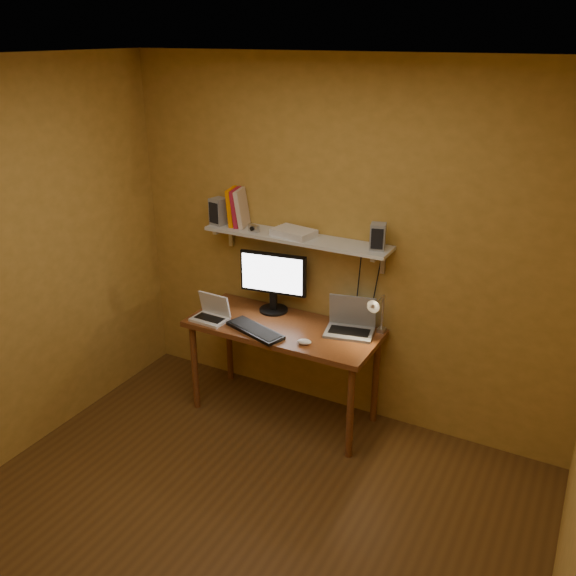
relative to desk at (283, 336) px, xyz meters
The scene contains 14 objects.
room 1.46m from the desk, 76.47° to the right, with size 3.44×3.24×2.64m.
desk is the anchor object (origin of this frame).
wall_shelf 0.72m from the desk, 90.00° to the left, with size 1.40×0.25×0.21m.
monitor 0.44m from the desk, 134.80° to the left, with size 0.51×0.25×0.46m.
laptop 0.51m from the desk, 17.95° to the left, with size 0.38×0.30×0.25m.
netbook 0.56m from the desk, 163.76° to the right, with size 0.26×0.19×0.19m.
keyboard 0.24m from the desk, 125.31° to the right, with size 0.47×0.16×0.02m, color black.
mouse 0.33m from the desk, 34.90° to the right, with size 0.10×0.06×0.04m, color silver.
desk_lamp 0.73m from the desk, 10.81° to the left, with size 0.09×0.23×0.38m.
speaker_left 1.05m from the desk, 164.51° to the left, with size 0.11×0.11×0.20m, color gray.
speaker_right 1.02m from the desk, 17.52° to the left, with size 0.10×0.10×0.18m, color gray.
books 1.01m from the desk, 156.57° to the left, with size 0.18×0.20×0.28m.
shelf_camera 0.81m from the desk, 157.04° to the left, with size 0.09×0.05×0.05m.
router 0.76m from the desk, 94.65° to the left, with size 0.29×0.19×0.05m, color silver.
Camera 1 is at (1.58, -2.19, 2.72)m, focal length 38.00 mm.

